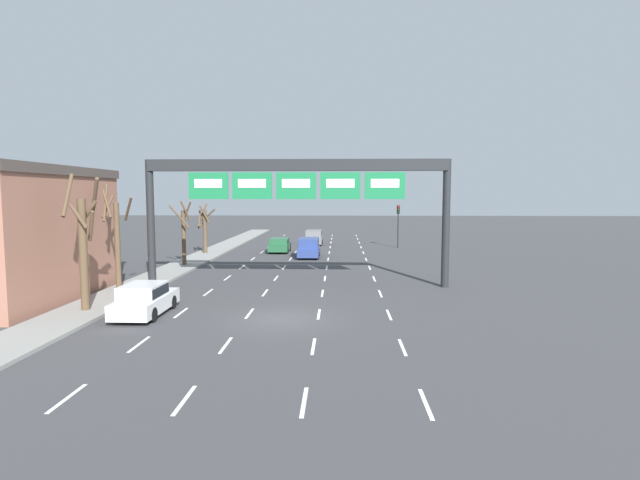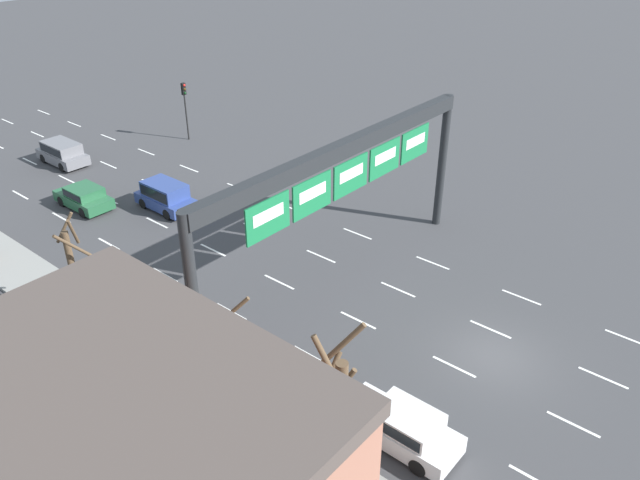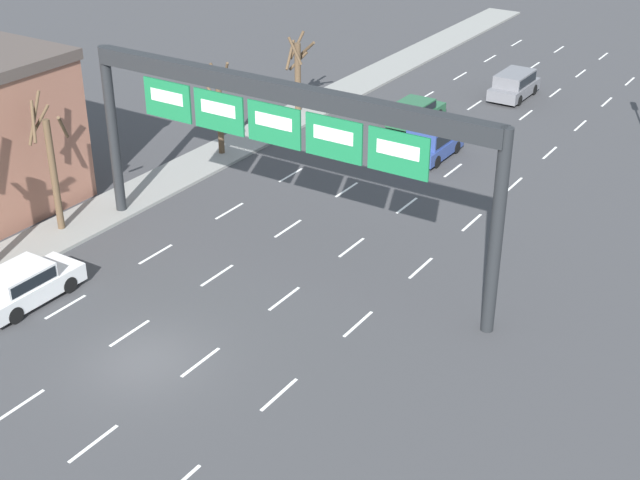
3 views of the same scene
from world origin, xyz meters
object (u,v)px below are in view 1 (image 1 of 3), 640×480
at_px(suv_blue, 309,247).
at_px(tree_bare_furthest, 184,233).
at_px(sign_gantry, 296,184).
at_px(tree_bare_third, 83,243).
at_px(traffic_light_near_gantry, 398,217).
at_px(suv_grey, 314,237).
at_px(tree_bare_closest, 205,227).
at_px(tree_bare_second, 116,238).
at_px(car_green, 280,245).
at_px(car_white, 145,299).

xyz_separation_m(suv_blue, tree_bare_furthest, (-9.41, -5.87, 1.70)).
bearing_deg(sign_gantry, tree_bare_third, -142.62).
bearing_deg(tree_bare_furthest, traffic_light_near_gantry, 38.34).
bearing_deg(suv_grey, tree_bare_closest, -135.85).
xyz_separation_m(sign_gantry, traffic_light_near_gantry, (8.82, 22.46, -3.07)).
bearing_deg(suv_grey, traffic_light_near_gantry, -18.30).
distance_m(traffic_light_near_gantry, tree_bare_second, 31.47).
height_order(car_green, tree_bare_closest, tree_bare_closest).
bearing_deg(tree_bare_second, tree_bare_closest, 90.23).
relative_size(car_green, tree_bare_second, 0.66).
bearing_deg(suv_blue, tree_bare_third, -114.05).
distance_m(suv_grey, car_white, 33.76).
height_order(car_green, tree_bare_third, tree_bare_third).
bearing_deg(sign_gantry, tree_bare_furthest, 140.05).
bearing_deg(car_white, suv_blue, 73.54).
height_order(tree_bare_closest, tree_bare_second, tree_bare_second).
xyz_separation_m(car_white, suv_blue, (6.37, 21.57, 0.18)).
relative_size(car_green, suv_blue, 1.02).
bearing_deg(tree_bare_third, car_green, 75.92).
bearing_deg(tree_bare_furthest, tree_bare_closest, 93.76).
relative_size(suv_grey, tree_bare_closest, 0.90).
bearing_deg(suv_blue, sign_gantry, -89.61).
bearing_deg(tree_bare_furthest, suv_grey, 62.08).
bearing_deg(tree_bare_furthest, suv_blue, 31.96).
relative_size(car_white, tree_bare_third, 0.68).
xyz_separation_m(suv_grey, tree_bare_furthest, (-9.27, -17.49, 1.77)).
xyz_separation_m(car_white, tree_bare_closest, (-3.57, 23.68, 1.79)).
relative_size(car_white, tree_bare_furthest, 0.88).
distance_m(car_white, tree_bare_third, 4.00).
xyz_separation_m(traffic_light_near_gantry, tree_bare_third, (-18.33, -29.72, 0.14)).
distance_m(sign_gantry, suv_blue, 14.82).
xyz_separation_m(suv_blue, tree_bare_closest, (-9.94, 2.11, 1.62)).
bearing_deg(traffic_light_near_gantry, suv_grey, 161.70).
xyz_separation_m(car_white, tree_bare_second, (-3.49, 4.93, 2.42)).
bearing_deg(tree_bare_second, car_green, 71.93).
distance_m(sign_gantry, car_green, 19.03).
xyz_separation_m(suv_grey, tree_bare_closest, (-9.79, -9.51, 1.69)).
height_order(sign_gantry, tree_bare_third, sign_gantry).
xyz_separation_m(sign_gantry, suv_grey, (-0.24, 25.45, -5.39)).
height_order(car_green, suv_grey, suv_grey).
relative_size(suv_grey, tree_bare_furthest, 0.84).
distance_m(car_white, tree_bare_furthest, 16.10).
xyz_separation_m(car_green, tree_bare_closest, (-6.84, -1.97, 1.85)).
bearing_deg(car_green, tree_bare_third, -104.08).
xyz_separation_m(suv_blue, tree_bare_third, (-9.42, -21.10, 2.38)).
relative_size(sign_gantry, tree_bare_furthest, 3.72).
relative_size(car_green, traffic_light_near_gantry, 0.89).
distance_m(suv_grey, suv_blue, 11.62).
relative_size(car_green, suv_grey, 0.96).
bearing_deg(tree_bare_closest, tree_bare_second, -89.77).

